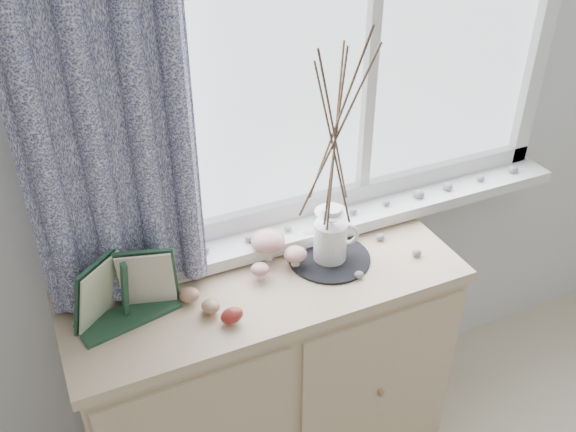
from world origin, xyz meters
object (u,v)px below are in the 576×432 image
object	(u,v)px
sideboard	(269,381)
twig_pitcher	(335,130)
toadstool_cluster	(273,248)
botanical_book	(126,293)

from	to	relation	value
sideboard	twig_pitcher	size ratio (longest dim) A/B	1.55
sideboard	toadstool_cluster	distance (m)	0.49
sideboard	botanical_book	distance (m)	0.67
sideboard	twig_pitcher	xyz separation A→B (m)	(0.22, 0.02, 0.87)
botanical_book	sideboard	bearing A→B (deg)	-10.06
sideboard	toadstool_cluster	size ratio (longest dim) A/B	6.52
toadstool_cluster	twig_pitcher	distance (m)	0.42
botanical_book	twig_pitcher	world-z (taller)	twig_pitcher
twig_pitcher	toadstool_cluster	bearing A→B (deg)	-175.73
toadstool_cluster	sideboard	bearing A→B (deg)	-125.83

